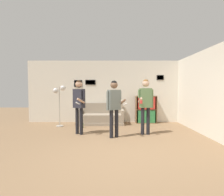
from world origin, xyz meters
TOP-DOWN VIEW (x-y plane):
  - ground_plane at (0.00, 0.00)m, footprint 20.00×20.00m
  - wall_back at (-0.00, 3.89)m, footprint 7.78×0.08m
  - wall_right at (2.72, 1.93)m, footprint 0.06×6.26m
  - couch at (-0.66, 3.47)m, footprint 1.88×0.80m
  - bookshelf at (1.26, 3.67)m, footprint 0.89×0.30m
  - floor_lamp at (-2.26, 2.98)m, footprint 0.49×0.28m
  - person_player_foreground_left at (-1.27, 1.79)m, footprint 0.43×0.61m
  - person_player_foreground_center at (-0.15, 1.40)m, footprint 0.59×0.39m
  - person_watcher_holding_cup at (0.86, 1.75)m, footprint 0.50×0.46m
  - bottle_on_floor at (-1.32, 2.71)m, footprint 0.07×0.07m
  - drinking_cup at (1.08, 3.67)m, footprint 0.08×0.08m

SIDE VIEW (x-z plane):
  - ground_plane at x=0.00m, z-range 0.00..0.00m
  - bottle_on_floor at x=-1.32m, z-range -0.03..0.22m
  - couch at x=-0.66m, z-range -0.14..0.71m
  - bookshelf at x=1.26m, z-range 0.00..1.16m
  - person_player_foreground_center at x=-0.15m, z-range 0.20..1.92m
  - person_player_foreground_left at x=-1.27m, z-range 0.21..1.95m
  - person_watcher_holding_cup at x=0.86m, z-range 0.22..1.99m
  - drinking_cup at x=1.08m, z-range 1.17..1.27m
  - floor_lamp at x=-2.26m, z-range 0.46..2.06m
  - wall_right at x=2.72m, z-range 0.00..2.70m
  - wall_back at x=0.00m, z-range 0.00..2.70m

